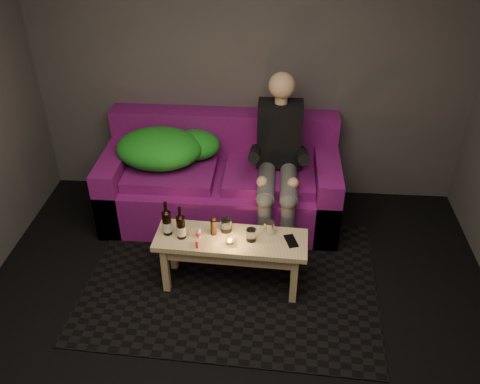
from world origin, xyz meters
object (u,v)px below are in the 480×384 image
(person, at_px, (279,156))
(beer_bottle_b, at_px, (181,226))
(sofa, at_px, (222,183))
(steel_cup, at_px, (269,228))
(beer_bottle_a, at_px, (167,222))
(coffee_table, at_px, (231,247))

(person, height_order, beer_bottle_b, person)
(sofa, xyz_separation_m, steel_cup, (0.46, -0.90, 0.20))
(sofa, bearing_deg, beer_bottle_b, -100.81)
(beer_bottle_a, relative_size, beer_bottle_b, 1.04)
(person, distance_m, coffee_table, 0.94)
(sofa, relative_size, steel_cup, 19.77)
(beer_bottle_a, bearing_deg, steel_cup, 4.26)
(person, relative_size, coffee_table, 1.21)
(steel_cup, bearing_deg, beer_bottle_b, -171.69)
(beer_bottle_a, height_order, beer_bottle_b, beer_bottle_a)
(beer_bottle_a, height_order, steel_cup, beer_bottle_a)
(sofa, bearing_deg, steel_cup, -62.85)
(person, xyz_separation_m, beer_bottle_a, (-0.82, -0.79, -0.15))
(person, relative_size, steel_cup, 13.20)
(sofa, bearing_deg, beer_bottle_a, -107.49)
(coffee_table, bearing_deg, steel_cup, 15.20)
(sofa, height_order, steel_cup, sofa)
(sofa, distance_m, beer_bottle_a, 1.04)
(coffee_table, height_order, beer_bottle_a, beer_bottle_a)
(beer_bottle_a, bearing_deg, person, 43.98)
(steel_cup, bearing_deg, person, 85.99)
(beer_bottle_b, bearing_deg, steel_cup, 8.31)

